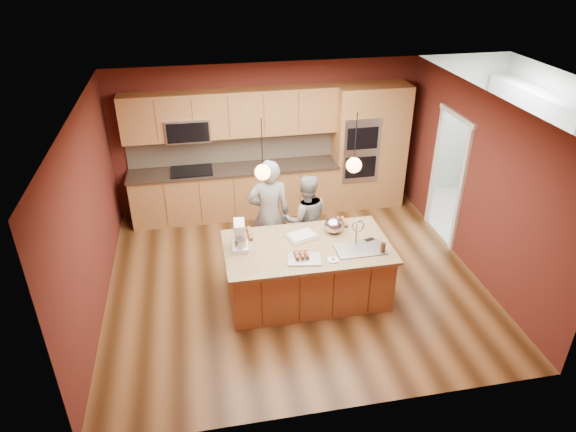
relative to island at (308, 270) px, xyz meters
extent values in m
plane|color=#3E2410|center=(-0.11, 0.43, -0.43)|extent=(5.50, 5.50, 0.00)
plane|color=white|center=(-0.11, 0.43, 2.27)|extent=(5.50, 5.50, 0.00)
plane|color=#531E17|center=(-0.11, 2.93, 0.92)|extent=(5.50, 0.00, 5.50)
plane|color=#531E17|center=(-0.11, -2.07, 0.92)|extent=(5.50, 0.00, 5.50)
plane|color=#531E17|center=(-2.86, 0.43, 0.92)|extent=(0.00, 5.00, 5.00)
plane|color=#531E17|center=(2.64, 0.43, 0.92)|extent=(0.00, 5.00, 5.00)
cube|color=olive|center=(-0.76, 2.63, 0.02)|extent=(3.70, 0.60, 0.90)
cube|color=black|center=(-0.76, 2.62, 0.48)|extent=(3.74, 0.64, 0.04)
cube|color=#C0AE92|center=(-0.76, 2.92, 0.79)|extent=(3.70, 0.03, 0.56)
cube|color=olive|center=(-0.76, 2.75, 1.47)|extent=(3.70, 0.36, 0.80)
cube|color=black|center=(-1.51, 2.61, 0.51)|extent=(0.72, 0.52, 0.03)
cube|color=#ABAEB2|center=(-1.51, 2.73, 1.25)|extent=(0.76, 0.40, 0.40)
cube|color=olive|center=(1.49, 2.63, 0.72)|extent=(0.80, 0.60, 2.30)
cube|color=#ABAEB2|center=(1.49, 2.33, 0.77)|extent=(0.66, 0.04, 1.20)
cube|color=olive|center=(2.14, 2.63, 0.72)|extent=(0.50, 0.60, 2.30)
plane|color=beige|center=(3.54, 1.63, -0.43)|extent=(2.60, 2.60, 0.00)
plane|color=beige|center=(4.44, 1.63, 0.92)|extent=(0.00, 2.70, 2.70)
cube|color=white|center=(4.24, 1.63, 1.52)|extent=(0.35, 2.40, 0.75)
cylinder|color=black|center=(-0.61, 0.00, 1.92)|extent=(0.01, 0.01, 0.70)
sphere|color=#F99258|center=(-0.61, 0.00, 1.57)|extent=(0.20, 0.20, 0.20)
cylinder|color=black|center=(0.58, 0.00, 1.92)|extent=(0.01, 0.01, 0.70)
sphere|color=#F99258|center=(0.58, 0.00, 1.57)|extent=(0.20, 0.20, 0.20)
cube|color=olive|center=(-0.02, 0.00, -0.03)|extent=(2.19, 1.19, 0.80)
cube|color=#D1B885|center=(-0.02, 0.00, 0.39)|extent=(2.29, 1.29, 0.04)
cube|color=#ABAEB2|center=(0.67, -0.22, 0.33)|extent=(0.66, 0.38, 0.18)
imported|color=black|center=(-0.41, 0.90, 0.46)|extent=(0.65, 0.43, 1.78)
imported|color=slate|center=(0.17, 0.90, 0.31)|extent=(0.74, 0.59, 1.48)
cube|color=white|center=(-0.93, 0.09, 0.44)|extent=(0.24, 0.29, 0.06)
cube|color=white|center=(-0.93, 0.21, 0.61)|extent=(0.11, 0.09, 0.28)
cube|color=white|center=(-0.93, 0.11, 0.77)|extent=(0.16, 0.29, 0.11)
cylinder|color=#B1B3B9|center=(-0.93, 0.05, 0.52)|extent=(0.16, 0.16, 0.15)
cube|color=white|center=(-0.04, 0.23, 0.43)|extent=(0.50, 0.42, 0.03)
cube|color=silver|center=(-0.04, 0.23, 0.45)|extent=(0.43, 0.36, 0.02)
cube|color=#ABAEB2|center=(-0.13, -0.32, 0.42)|extent=(0.48, 0.38, 0.02)
ellipsoid|color=#B1B3B9|center=(0.43, 0.29, 0.52)|extent=(0.27, 0.27, 0.23)
cylinder|color=white|center=(0.24, -0.41, 0.42)|extent=(0.16, 0.16, 0.01)
cylinder|color=#391F0F|center=(0.95, -0.34, 0.48)|extent=(0.07, 0.07, 0.14)
cube|color=black|center=(0.88, -0.02, 0.42)|extent=(0.16, 0.12, 0.01)
cube|color=white|center=(4.10, 1.30, 0.10)|extent=(0.85, 0.86, 1.07)
cube|color=white|center=(4.07, 1.97, 0.12)|extent=(0.86, 0.88, 1.10)
camera|label=1|loc=(-1.40, -5.81, 4.20)|focal=32.00mm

